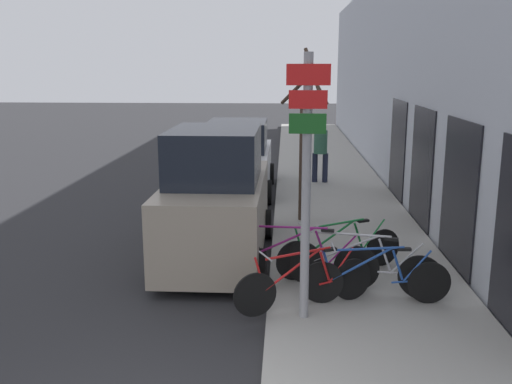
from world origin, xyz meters
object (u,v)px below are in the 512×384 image
object	(u,v)px
signpost	(306,180)
parked_car_1	(238,161)
bicycle_1	(376,279)
bicycle_0	(305,283)
bicycle_2	(360,266)
bicycle_3	(298,259)
pedestrian_near	(320,148)
street_tree	(305,147)
parked_car_0	(217,201)
bicycle_4	(340,250)

from	to	relation	value
signpost	parked_car_1	distance (m)	8.71
signpost	parked_car_1	xyz separation A→B (m)	(-1.63, 8.48, -1.16)
signpost	bicycle_1	world-z (taller)	signpost
bicycle_0	bicycle_2	xyz separation A→B (m)	(0.87, 0.70, 0.02)
bicycle_1	bicycle_3	xyz separation A→B (m)	(-1.13, 0.72, 0.04)
bicycle_1	parked_car_1	xyz separation A→B (m)	(-2.69, 7.95, 0.42)
bicycle_0	parked_car_1	xyz separation A→B (m)	(-1.65, 8.17, 0.42)
pedestrian_near	street_tree	distance (m)	4.41
bicycle_3	parked_car_0	size ratio (longest dim) A/B	0.60
parked_car_0	parked_car_1	bearing A→B (deg)	91.10
parked_car_0	pedestrian_near	bearing A→B (deg)	71.20
signpost	bicycle_2	bearing A→B (deg)	48.55
signpost	street_tree	distance (m)	5.19
bicycle_0	bicycle_4	world-z (taller)	bicycle_4
bicycle_0	bicycle_3	distance (m)	0.94
bicycle_3	street_tree	bearing A→B (deg)	8.91
bicycle_1	pedestrian_near	bearing A→B (deg)	-0.48
signpost	parked_car_1	world-z (taller)	signpost
bicycle_4	parked_car_1	bearing A→B (deg)	-6.96
parked_car_1	pedestrian_near	xyz separation A→B (m)	(2.39, 1.03, 0.24)
bicycle_0	street_tree	distance (m)	5.04
parked_car_0	bicycle_0	bearing A→B (deg)	-57.51
parked_car_1	bicycle_3	bearing A→B (deg)	-77.64
bicycle_3	bicycle_2	bearing A→B (deg)	-91.58
parked_car_1	street_tree	distance (m)	3.84
parked_car_1	pedestrian_near	size ratio (longest dim) A/B	2.35
parked_car_1	street_tree	bearing A→B (deg)	-61.48
signpost	parked_car_0	bearing A→B (deg)	118.82
pedestrian_near	bicycle_2	bearing A→B (deg)	97.37
bicycle_1	bicycle_0	bearing A→B (deg)	99.58
signpost	street_tree	xyz separation A→B (m)	(0.15, 5.18, -0.29)
signpost	bicycle_4	xyz separation A→B (m)	(0.67, 1.80, -1.57)
bicycle_1	parked_car_1	size ratio (longest dim) A/B	0.53
bicycle_0	bicycle_3	world-z (taller)	bicycle_3
signpost	street_tree	bearing A→B (deg)	88.34
signpost	parked_car_0	distance (m)	3.37
bicycle_4	signpost	bearing A→B (deg)	133.70
bicycle_1	bicycle_3	world-z (taller)	bicycle_3
bicycle_2	parked_car_0	distance (m)	3.10
bicycle_2	bicycle_4	xyz separation A→B (m)	(-0.23, 0.78, -0.01)
bicycle_0	pedestrian_near	size ratio (longest dim) A/B	1.12
pedestrian_near	bicycle_1	bearing A→B (deg)	98.40
bicycle_3	pedestrian_near	world-z (taller)	pedestrian_near
bicycle_4	pedestrian_near	size ratio (longest dim) A/B	1.21
bicycle_4	parked_car_1	distance (m)	7.08
parked_car_0	parked_car_1	world-z (taller)	parked_car_0
signpost	parked_car_0	world-z (taller)	signpost
bicycle_0	bicycle_4	bearing A→B (deg)	-48.44
signpost	bicycle_3	size ratio (longest dim) A/B	1.43
bicycle_4	pedestrian_near	world-z (taller)	pedestrian_near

